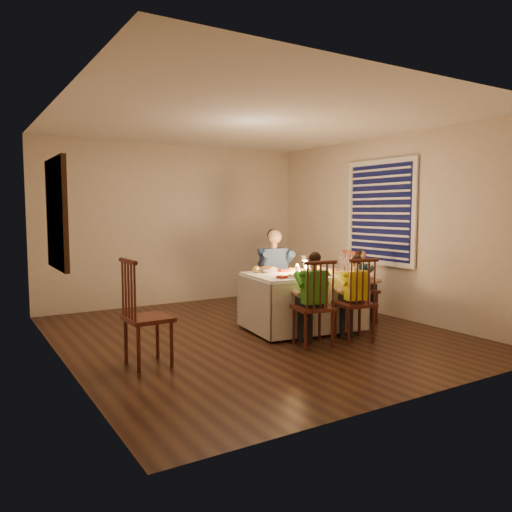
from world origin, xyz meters
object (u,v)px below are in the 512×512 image
chair_extra (149,365)px  chair_end (360,322)px  dining_table (302,289)px  child_green (313,346)px  chair_adult (274,318)px  child_teal (360,322)px  serving_bowl (268,270)px  child_yellow (354,340)px  adult (274,318)px  chair_near_left (313,346)px  chair_near_right (354,340)px

chair_extra → chair_end: bearing=-85.9°
dining_table → child_green: dining_table is taller
chair_adult → child_green: size_ratio=0.92×
chair_end → chair_extra: chair_extra is taller
dining_table → child_teal: bearing=2.0°
serving_bowl → child_yellow: bearing=-65.8°
adult → child_green: bearing=-95.1°
chair_end → child_teal: size_ratio=1.00×
child_teal → chair_extra: bearing=111.9°
chair_near_left → chair_extra: 1.85m
serving_bowl → chair_adult: bearing=47.1°
chair_extra → adult: 2.55m
dining_table → chair_near_right: dining_table is taller
chair_near_left → child_teal: size_ratio=1.00×
dining_table → child_yellow: 0.95m
chair_adult → child_teal: bearing=-30.6°
chair_extra → child_yellow: chair_extra is taller
child_teal → child_yellow: bearing=148.3°
adult → chair_near_right: bearing=-73.3°
chair_near_right → chair_extra: bearing=3.9°
dining_table → chair_near_left: bearing=-110.9°
chair_extra → child_teal: chair_extra is taller
child_yellow → serving_bowl: bearing=-53.5°
chair_near_right → chair_end: size_ratio=1.00×
chair_adult → chair_end: same height
adult → child_yellow: bearing=-73.3°
dining_table → chair_near_right: size_ratio=1.52×
chair_near_left → child_teal: (1.33, 0.64, 0.00)m
chair_near_right → chair_near_left: bearing=6.3°
dining_table → chair_end: 1.08m
chair_adult → chair_near_right: 1.51m
adult → chair_extra: bearing=-141.1°
chair_near_left → child_green: size_ratio=0.92×
dining_table → adult: bearing=91.9°
chair_near_left → child_teal: child_teal is taller
chair_adult → chair_extra: 2.55m
chair_adult → chair_end: 1.20m
adult → child_yellow: adult is taller
chair_adult → adult: adult is taller
chair_near_right → serving_bowl: bearing=-53.5°
adult → serving_bowl: (-0.37, -0.40, 0.76)m
child_yellow → chair_extra: bearing=3.9°
serving_bowl → chair_near_left: bearing=-93.9°
chair_near_right → adult: size_ratio=0.78×
child_yellow → child_teal: child_yellow is taller
child_green → child_teal: (1.33, 0.64, 0.00)m
chair_end → adult: adult is taller
chair_near_left → serving_bowl: bearing=-82.5°
chair_end → child_teal: bearing=0.0°
child_green → chair_adult: bearing=-95.6°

